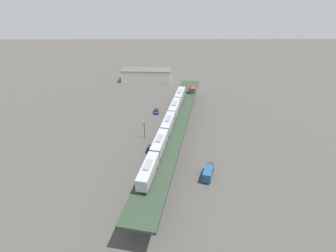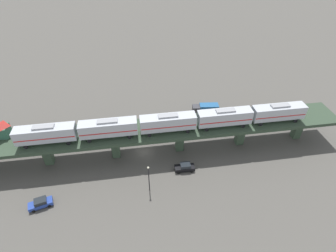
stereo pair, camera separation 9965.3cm
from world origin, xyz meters
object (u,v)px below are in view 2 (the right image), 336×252
street_car_blue (41,203)px  street_car_black (185,167)px  subway_train (168,122)px  signal_hut (1,129)px  delivery_truck (206,109)px  street_lamp (149,177)px

street_car_blue → street_car_black: bearing=-92.1°
street_car_blue → subway_train: bearing=-80.1°
signal_hut → street_car_blue: (-15.72, -5.74, -7.92)m
subway_train → street_car_black: size_ratio=13.14×
subway_train → street_car_blue: subway_train is taller
delivery_truck → street_car_blue: bearing=110.5°
signal_hut → delivery_truck: signal_hut is taller
subway_train → street_car_black: 10.66m
subway_train → signal_hut: size_ratio=16.21×
street_car_black → delivery_truck: size_ratio=0.62×
subway_train → street_lamp: subway_train is taller
delivery_truck → signal_hut: bearing=90.7°
signal_hut → street_car_black: 40.05m
subway_train → delivery_truck: 20.82m
street_lamp → street_car_blue: bearing=80.2°
signal_hut → street_lamp: size_ratio=0.55×
signal_hut → street_lamp: 33.19m
signal_hut → street_car_blue: signal_hut is taller
subway_train → signal_hut: (10.86, 33.73, -0.74)m
street_lamp → delivery_truck: bearing=-48.8°
signal_hut → street_car_black: (-16.82, -35.48, -7.92)m
subway_train → street_car_black: subway_train is taller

